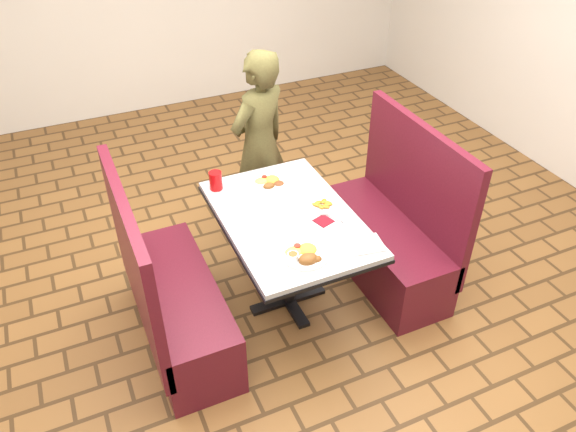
{
  "coord_description": "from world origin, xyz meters",
  "views": [
    {
      "loc": [
        -1.16,
        -2.58,
        2.85
      ],
      "look_at": [
        0.0,
        0.0,
        0.75
      ],
      "focal_mm": 35.0,
      "sensor_mm": 36.0,
      "label": 1
    }
  ],
  "objects_px": {
    "booth_bench_left": "(172,301)",
    "plantain_plate": "(323,205)",
    "near_dinner_plate": "(305,253)",
    "booth_bench_right": "(389,236)",
    "diner_person": "(259,146)",
    "red_tumbler": "(216,181)",
    "dining_table": "(288,228)",
    "far_dinner_plate": "(270,181)"
  },
  "relations": [
    {
      "from": "diner_person",
      "to": "near_dinner_plate",
      "type": "relative_size",
      "value": 5.6
    },
    {
      "from": "booth_bench_left",
      "to": "diner_person",
      "type": "distance_m",
      "value": 1.4
    },
    {
      "from": "red_tumbler",
      "to": "booth_bench_left",
      "type": "bearing_deg",
      "value": -135.29
    },
    {
      "from": "dining_table",
      "to": "red_tumbler",
      "type": "xyz_separation_m",
      "value": [
        -0.31,
        0.48,
        0.16
      ]
    },
    {
      "from": "booth_bench_right",
      "to": "red_tumbler",
      "type": "xyz_separation_m",
      "value": [
        -1.11,
        0.48,
        0.48
      ]
    },
    {
      "from": "diner_person",
      "to": "far_dinner_plate",
      "type": "height_order",
      "value": "diner_person"
    },
    {
      "from": "booth_bench_left",
      "to": "dining_table",
      "type": "bearing_deg",
      "value": 0.0
    },
    {
      "from": "red_tumbler",
      "to": "dining_table",
      "type": "bearing_deg",
      "value": -57.0
    },
    {
      "from": "far_dinner_plate",
      "to": "booth_bench_left",
      "type": "bearing_deg",
      "value": -155.32
    },
    {
      "from": "booth_bench_left",
      "to": "far_dinner_plate",
      "type": "relative_size",
      "value": 4.98
    },
    {
      "from": "booth_bench_left",
      "to": "diner_person",
      "type": "xyz_separation_m",
      "value": [
        0.97,
        0.91,
        0.42
      ]
    },
    {
      "from": "near_dinner_plate",
      "to": "plantain_plate",
      "type": "xyz_separation_m",
      "value": [
        0.32,
        0.4,
        -0.02
      ]
    },
    {
      "from": "plantain_plate",
      "to": "booth_bench_left",
      "type": "bearing_deg",
      "value": 179.93
    },
    {
      "from": "dining_table",
      "to": "booth_bench_left",
      "type": "bearing_deg",
      "value": 180.0
    },
    {
      "from": "booth_bench_right",
      "to": "plantain_plate",
      "type": "bearing_deg",
      "value": -179.87
    },
    {
      "from": "near_dinner_plate",
      "to": "plantain_plate",
      "type": "bearing_deg",
      "value": 51.43
    },
    {
      "from": "near_dinner_plate",
      "to": "red_tumbler",
      "type": "height_order",
      "value": "red_tumbler"
    },
    {
      "from": "dining_table",
      "to": "red_tumbler",
      "type": "height_order",
      "value": "red_tumbler"
    },
    {
      "from": "booth_bench_right",
      "to": "diner_person",
      "type": "distance_m",
      "value": 1.18
    },
    {
      "from": "booth_bench_left",
      "to": "booth_bench_right",
      "type": "height_order",
      "value": "same"
    },
    {
      "from": "dining_table",
      "to": "far_dinner_plate",
      "type": "relative_size",
      "value": 5.03
    },
    {
      "from": "booth_bench_right",
      "to": "red_tumbler",
      "type": "bearing_deg",
      "value": 156.59
    },
    {
      "from": "booth_bench_right",
      "to": "plantain_plate",
      "type": "height_order",
      "value": "booth_bench_right"
    },
    {
      "from": "booth_bench_left",
      "to": "red_tumbler",
      "type": "xyz_separation_m",
      "value": [
        0.49,
        0.48,
        0.48
      ]
    },
    {
      "from": "dining_table",
      "to": "booth_bench_right",
      "type": "xyz_separation_m",
      "value": [
        0.8,
        0.0,
        -0.32
      ]
    },
    {
      "from": "diner_person",
      "to": "plantain_plate",
      "type": "relative_size",
      "value": 7.82
    },
    {
      "from": "dining_table",
      "to": "plantain_plate",
      "type": "xyz_separation_m",
      "value": [
        0.24,
        -0.0,
        0.11
      ]
    },
    {
      "from": "booth_bench_left",
      "to": "booth_bench_right",
      "type": "distance_m",
      "value": 1.6
    },
    {
      "from": "booth_bench_right",
      "to": "red_tumbler",
      "type": "height_order",
      "value": "booth_bench_right"
    },
    {
      "from": "booth_bench_left",
      "to": "plantain_plate",
      "type": "xyz_separation_m",
      "value": [
        1.04,
        -0.0,
        0.43
      ]
    },
    {
      "from": "booth_bench_left",
      "to": "near_dinner_plate",
      "type": "xyz_separation_m",
      "value": [
        0.72,
        -0.4,
        0.45
      ]
    },
    {
      "from": "dining_table",
      "to": "diner_person",
      "type": "relative_size",
      "value": 0.81
    },
    {
      "from": "booth_bench_right",
      "to": "dining_table",
      "type": "bearing_deg",
      "value": 180.0
    },
    {
      "from": "dining_table",
      "to": "booth_bench_left",
      "type": "relative_size",
      "value": 1.01
    },
    {
      "from": "near_dinner_plate",
      "to": "booth_bench_right",
      "type": "bearing_deg",
      "value": 24.62
    },
    {
      "from": "booth_bench_right",
      "to": "booth_bench_left",
      "type": "bearing_deg",
      "value": 180.0
    },
    {
      "from": "dining_table",
      "to": "plantain_plate",
      "type": "distance_m",
      "value": 0.27
    },
    {
      "from": "far_dinner_plate",
      "to": "plantain_plate",
      "type": "distance_m",
      "value": 0.44
    },
    {
      "from": "diner_person",
      "to": "red_tumbler",
      "type": "distance_m",
      "value": 0.65
    },
    {
      "from": "diner_person",
      "to": "far_dinner_plate",
      "type": "distance_m",
      "value": 0.55
    },
    {
      "from": "diner_person",
      "to": "far_dinner_plate",
      "type": "relative_size",
      "value": 6.2
    },
    {
      "from": "near_dinner_plate",
      "to": "plantain_plate",
      "type": "height_order",
      "value": "near_dinner_plate"
    }
  ]
}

